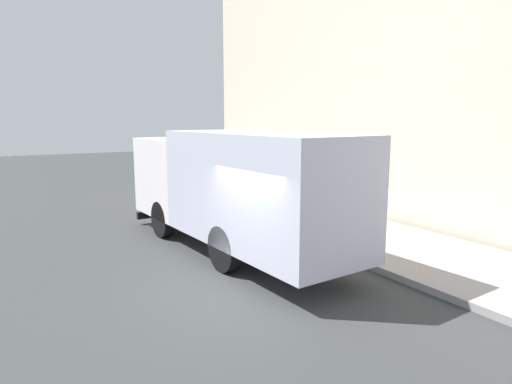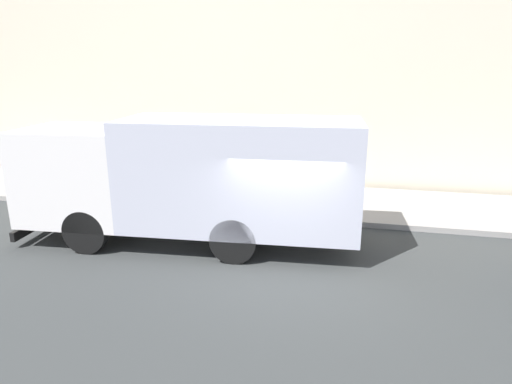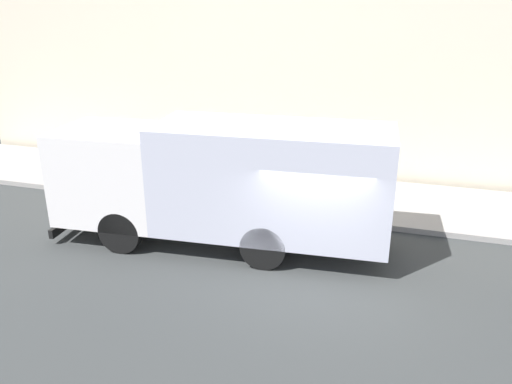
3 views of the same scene
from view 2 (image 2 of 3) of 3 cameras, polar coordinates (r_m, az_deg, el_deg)
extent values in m
plane|color=#343737|center=(10.18, 3.68, -9.74)|extent=(80.00, 80.00, 0.00)
cube|color=#999591|center=(14.67, 6.62, -1.21)|extent=(3.77, 30.00, 0.16)
cube|color=beige|center=(16.39, 8.16, 18.61)|extent=(0.50, 30.00, 10.35)
cube|color=white|center=(12.26, -21.67, 2.24)|extent=(2.48, 2.83, 2.37)
cube|color=black|center=(12.91, -26.90, 3.59)|extent=(1.94, 0.19, 1.33)
cube|color=silver|center=(10.75, -1.99, 2.36)|extent=(2.68, 5.85, 2.66)
cube|color=black|center=(13.39, -26.25, -3.57)|extent=(2.23, 0.26, 0.24)
cylinder|color=black|center=(11.49, -21.21, -4.78)|extent=(0.37, 1.11, 1.09)
cylinder|color=black|center=(13.17, -16.96, -1.75)|extent=(0.37, 1.11, 1.09)
cylinder|color=black|center=(10.22, -2.96, -6.25)|extent=(0.37, 1.11, 1.09)
cylinder|color=black|center=(12.07, -1.04, -2.64)|extent=(0.37, 1.11, 1.09)
cylinder|color=#40344C|center=(15.31, -16.75, 0.87)|extent=(0.40, 0.40, 0.83)
cylinder|color=#31588B|center=(15.14, -16.98, 3.63)|extent=(0.54, 0.54, 0.68)
sphere|color=#D7AD89|center=(15.05, -17.12, 5.26)|extent=(0.20, 0.20, 0.20)
cylinder|color=#49314C|center=(16.74, -18.88, 2.06)|extent=(0.28, 0.28, 0.88)
cylinder|color=#A61929|center=(16.59, -19.12, 4.54)|extent=(0.38, 0.38, 0.59)
sphere|color=#CCB284|center=(16.51, -19.24, 5.89)|extent=(0.21, 0.21, 0.21)
cylinder|color=brown|center=(18.07, -23.47, 2.50)|extent=(0.34, 0.34, 0.83)
cylinder|color=#355F99|center=(17.93, -23.72, 4.66)|extent=(0.46, 0.46, 0.56)
sphere|color=#936C55|center=(17.87, -23.87, 5.91)|extent=(0.24, 0.24, 0.24)
cone|color=orange|center=(15.84, -18.75, 0.87)|extent=(0.46, 0.46, 0.65)
cylinder|color=#4C5156|center=(13.47, -5.71, 2.73)|extent=(0.08, 0.08, 2.32)
cube|color=blue|center=(13.29, -5.91, 6.55)|extent=(0.44, 0.03, 0.36)
camera|label=1|loc=(7.91, 65.01, 0.13)|focal=30.89mm
camera|label=3|loc=(2.09, 176.32, 33.74)|focal=35.95mm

